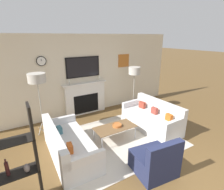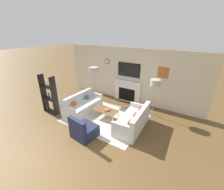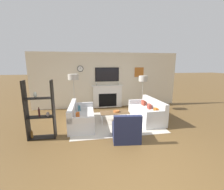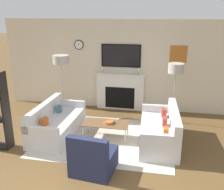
{
  "view_description": "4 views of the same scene",
  "coord_description": "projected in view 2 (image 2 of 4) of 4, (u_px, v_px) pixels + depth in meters",
  "views": [
    {
      "loc": [
        -2.15,
        -0.66,
        2.63
      ],
      "look_at": [
        0.25,
        3.36,
        1.04
      ],
      "focal_mm": 28.0,
      "sensor_mm": 36.0,
      "label": 1
    },
    {
      "loc": [
        3.11,
        -1.72,
        3.44
      ],
      "look_at": [
        -0.03,
        3.32,
        0.85
      ],
      "focal_mm": 24.0,
      "sensor_mm": 36.0,
      "label": 2
    },
    {
      "loc": [
        -1.04,
        -2.51,
        2.17
      ],
      "look_at": [
        -0.1,
        2.88,
        1.02
      ],
      "focal_mm": 24.0,
      "sensor_mm": 36.0,
      "label": 3
    },
    {
      "loc": [
        1.21,
        -2.78,
        2.92
      ],
      "look_at": [
        0.07,
        3.06,
        0.99
      ],
      "focal_mm": 42.0,
      "sensor_mm": 36.0,
      "label": 4
    }
  ],
  "objects": [
    {
      "name": "ground_plane",
      "position": [
        51.0,
        163.0,
        4.22
      ],
      "size": [
        60.0,
        60.0,
        0.0
      ],
      "primitive_type": "plane",
      "color": "brown"
    },
    {
      "name": "fireplace_wall",
      "position": [
        129.0,
        78.0,
        7.5
      ],
      "size": [
        7.28,
        0.28,
        2.7
      ],
      "color": "beige",
      "rests_on": "ground_plane"
    },
    {
      "name": "area_rug",
      "position": [
        105.0,
        118.0,
        6.35
      ],
      "size": [
        3.14,
        2.46,
        0.01
      ],
      "color": "beige",
      "rests_on": "ground_plane"
    },
    {
      "name": "couch_left",
      "position": [
        82.0,
        105.0,
        6.86
      ],
      "size": [
        0.87,
        1.89,
        0.76
      ],
      "color": "silver",
      "rests_on": "ground_plane"
    },
    {
      "name": "couch_right",
      "position": [
        133.0,
        121.0,
        5.62
      ],
      "size": [
        0.9,
        1.82,
        0.82
      ],
      "color": "silver",
      "rests_on": "ground_plane"
    },
    {
      "name": "armchair",
      "position": [
        84.0,
        130.0,
        5.14
      ],
      "size": [
        0.83,
        0.81,
        0.83
      ],
      "color": "#212746",
      "rests_on": "ground_plane"
    },
    {
      "name": "coffee_table",
      "position": [
        105.0,
        110.0,
        6.22
      ],
      "size": [
        1.08,
        0.53,
        0.39
      ],
      "color": "brown",
      "rests_on": "ground_plane"
    },
    {
      "name": "decorative_bowl",
      "position": [
        107.0,
        110.0,
        6.17
      ],
      "size": [
        0.25,
        0.25,
        0.06
      ],
      "color": "#BA632D",
      "rests_on": "coffee_table"
    },
    {
      "name": "floor_lamp_left",
      "position": [
        94.0,
        70.0,
        7.49
      ],
      "size": [
        0.45,
        0.45,
        1.74
      ],
      "color": "#9E998E",
      "rests_on": "ground_plane"
    },
    {
      "name": "floor_lamp_right",
      "position": [
        155.0,
        83.0,
        6.02
      ],
      "size": [
        0.4,
        0.4,
        1.63
      ],
      "color": "#9E998E",
      "rests_on": "ground_plane"
    },
    {
      "name": "shelf_unit",
      "position": [
        49.0,
        96.0,
        6.51
      ],
      "size": [
        0.78,
        0.28,
        1.72
      ],
      "color": "black",
      "rests_on": "ground_plane"
    }
  ]
}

